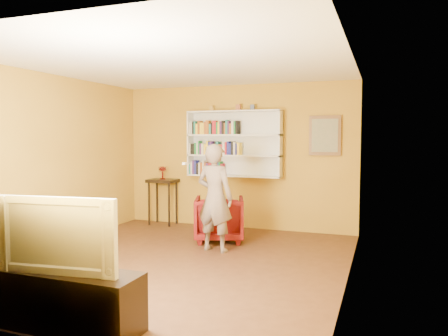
% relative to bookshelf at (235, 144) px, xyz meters
% --- Properties ---
extents(room_shell, '(5.30, 5.80, 2.88)m').
position_rel_bookshelf_xyz_m(room_shell, '(0.00, -2.41, -0.58)').
color(room_shell, '#442716').
rests_on(room_shell, ground).
extents(bookshelf, '(1.80, 0.29, 1.23)m').
position_rel_bookshelf_xyz_m(bookshelf, '(0.00, 0.00, 0.00)').
color(bookshelf, white).
rests_on(bookshelf, room_shell).
extents(books_row_lower, '(0.66, 0.19, 0.27)m').
position_rel_bookshelf_xyz_m(books_row_lower, '(-0.53, -0.11, -0.46)').
color(books_row_lower, teal).
rests_on(books_row_lower, bookshelf).
extents(books_row_middle, '(1.01, 0.18, 0.26)m').
position_rel_bookshelf_xyz_m(books_row_middle, '(-0.34, -0.11, -0.09)').
color(books_row_middle, silver).
rests_on(books_row_middle, bookshelf).
extents(books_row_upper, '(0.97, 0.19, 0.27)m').
position_rel_bookshelf_xyz_m(books_row_upper, '(-0.37, -0.11, 0.30)').
color(books_row_upper, silver).
rests_on(books_row_upper, bookshelf).
extents(ornament_left, '(0.07, 0.07, 0.10)m').
position_rel_bookshelf_xyz_m(ornament_left, '(-0.45, -0.06, 0.67)').
color(ornament_left, '#B48D33').
rests_on(ornament_left, bookshelf).
extents(ornament_centre, '(0.08, 0.08, 0.11)m').
position_rel_bookshelf_xyz_m(ornament_centre, '(0.09, -0.06, 0.67)').
color(ornament_centre, '#9B5133').
rests_on(ornament_centre, bookshelf).
extents(ornament_right, '(0.07, 0.07, 0.10)m').
position_rel_bookshelf_xyz_m(ornament_right, '(0.36, -0.06, 0.67)').
color(ornament_right, '#434C71').
rests_on(ornament_right, bookshelf).
extents(framed_painting, '(0.55, 0.05, 0.70)m').
position_rel_bookshelf_xyz_m(framed_painting, '(1.65, 0.05, 0.16)').
color(framed_painting, brown).
rests_on(framed_painting, room_shell).
extents(console_table, '(0.55, 0.42, 0.90)m').
position_rel_bookshelf_xyz_m(console_table, '(-1.45, -0.16, -0.85)').
color(console_table, black).
rests_on(console_table, ground).
extents(ruby_lustre, '(0.16, 0.16, 0.25)m').
position_rel_bookshelf_xyz_m(ruby_lustre, '(-1.45, -0.16, -0.52)').
color(ruby_lustre, maroon).
rests_on(ruby_lustre, console_table).
extents(armchair, '(1.01, 1.03, 0.74)m').
position_rel_bookshelf_xyz_m(armchair, '(0.09, -1.05, -1.23)').
color(armchair, '#4E0509').
rests_on(armchair, ground).
extents(person, '(0.65, 0.48, 1.62)m').
position_rel_bookshelf_xyz_m(person, '(0.26, -1.70, -0.78)').
color(person, '#6A594E').
rests_on(person, ground).
extents(game_remote, '(0.04, 0.15, 0.04)m').
position_rel_bookshelf_xyz_m(game_remote, '(-0.07, -2.00, -0.26)').
color(game_remote, white).
rests_on(game_remote, person).
extents(tv_cabinet, '(1.48, 0.44, 0.53)m').
position_rel_bookshelf_xyz_m(tv_cabinet, '(-0.04, -4.66, -1.33)').
color(tv_cabinet, black).
rests_on(tv_cabinet, ground).
extents(television, '(1.19, 0.29, 0.68)m').
position_rel_bookshelf_xyz_m(television, '(-0.04, -4.66, -0.73)').
color(television, black).
rests_on(television, tv_cabinet).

